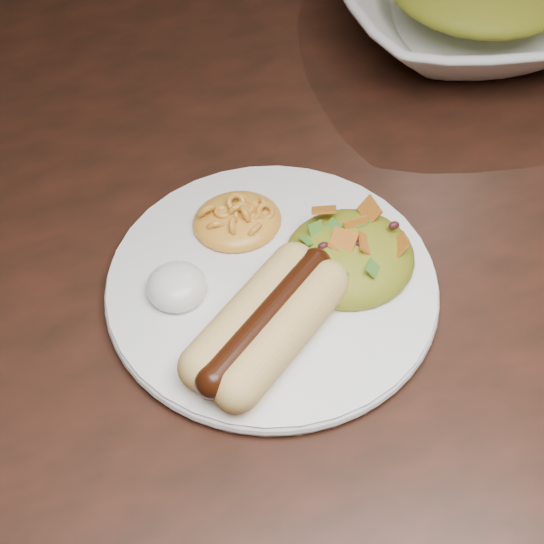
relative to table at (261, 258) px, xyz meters
name	(u,v)px	position (x,y,z in m)	size (l,w,h in m)	color
floor	(265,529)	(0.00, 0.00, -0.66)	(4.00, 4.00, 0.00)	#362413
table	(261,258)	(0.00, 0.00, 0.00)	(1.60, 0.90, 0.75)	#381810
plate	(272,286)	(-0.03, -0.11, 0.10)	(0.25, 0.25, 0.01)	white
hotdog	(267,322)	(-0.05, -0.16, 0.12)	(0.12, 0.12, 0.03)	#E6CD6C
mac_and_cheese	(237,213)	(-0.04, -0.04, 0.12)	(0.07, 0.07, 0.03)	gold
sour_cream	(176,282)	(-0.10, -0.10, 0.12)	(0.05, 0.05, 0.03)	white
taco_salad	(350,249)	(0.03, -0.11, 0.12)	(0.10, 0.10, 0.05)	#BE7F1C
fork	(185,335)	(-0.10, -0.13, 0.09)	(0.02, 0.12, 0.00)	white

